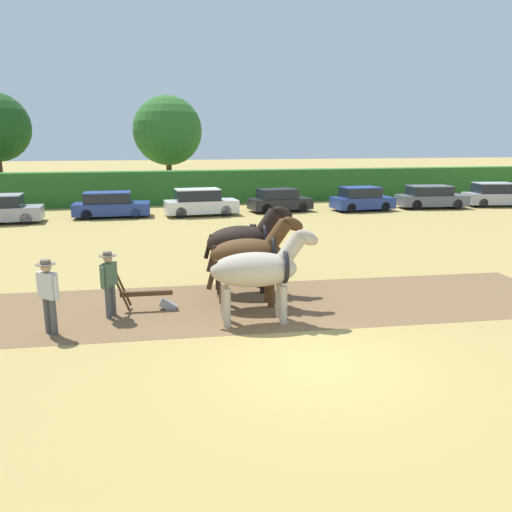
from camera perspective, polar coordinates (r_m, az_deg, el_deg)
name	(u,v)px	position (r m, az deg, el deg)	size (l,w,h in m)	color
ground_plane	(319,362)	(10.16, 7.24, -11.97)	(240.00, 240.00, 0.00)	#A88E4C
plowed_furrow_strip	(101,312)	(13.46, -17.24, -6.14)	(25.07, 4.21, 0.01)	brown
hedgerow	(184,187)	(36.06, -8.27, 7.79)	(78.07, 1.75, 2.31)	#286023
tree_center	(168,131)	(41.37, -10.07, 13.91)	(5.45, 5.45, 7.90)	#423323
draft_horse_lead_left	(259,270)	(11.83, 0.31, -1.56)	(2.75, 1.05, 2.32)	#B2A38E
draft_horse_lead_right	(251,254)	(13.06, -0.59, 0.19)	(2.63, 1.03, 2.44)	#513319
draft_horse_trail_left	(244,242)	(14.30, -1.36, 1.62)	(2.64, 1.16, 2.55)	black
plow	(152,298)	(13.23, -11.84, -4.73)	(1.60, 0.49, 1.13)	#4C331E
farmer_at_plow	(109,279)	(12.78, -16.44, -2.57)	(0.42, 0.58, 1.66)	#4C4C4C
farmer_beside_team	(253,246)	(15.97, -0.35, 1.14)	(0.45, 0.55, 1.72)	#4C4C4C
farmer_onlooker_left	(48,291)	(12.10, -22.67, -3.68)	(0.50, 0.50, 1.72)	#4C4C4C
parked_car_left	(2,210)	(30.09, -27.02, 4.74)	(3.95, 2.01, 1.55)	#9E9EA8
parked_car_center_left	(111,205)	(30.23, -16.27, 5.60)	(4.36, 1.94, 1.48)	navy
parked_car_center	(200,203)	(29.93, -6.40, 6.06)	(4.34, 1.96, 1.59)	silver
parked_car_center_right	(279,201)	(31.56, 2.67, 6.35)	(4.00, 2.09, 1.43)	black
parked_car_right	(362,199)	(32.64, 11.98, 6.36)	(3.88, 1.93, 1.51)	navy
parked_car_far_right	(431,197)	(35.13, 19.36, 6.36)	(4.65, 2.37, 1.49)	#565B66
parked_car_end_right	(495,195)	(37.90, 25.62, 6.30)	(4.29, 2.51, 1.60)	#A8A8B2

